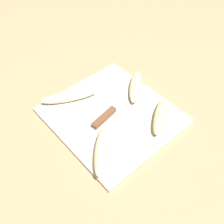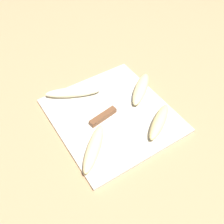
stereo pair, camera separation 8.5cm
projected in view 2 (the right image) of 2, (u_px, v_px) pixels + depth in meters
The scene contains 7 objects.
ground_plane at pixel (112, 116), 0.87m from camera, with size 4.00×4.00×0.00m, color tan.
cutting_board at pixel (112, 115), 0.86m from camera, with size 0.39×0.36×0.01m.
knife at pixel (108, 113), 0.85m from camera, with size 0.06×0.24×0.02m.
banana_bright_far at pixel (73, 92), 0.90m from camera, with size 0.12×0.18×0.03m.
banana_ripe_center at pixel (94, 148), 0.75m from camera, with size 0.15×0.15×0.04m.
banana_mellow_near at pixel (141, 89), 0.91m from camera, with size 0.14×0.15×0.03m.
banana_golden_short at pixel (159, 122), 0.81m from camera, with size 0.11×0.15×0.03m.
Camera 2 is at (0.47, -0.30, 0.66)m, focal length 42.00 mm.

